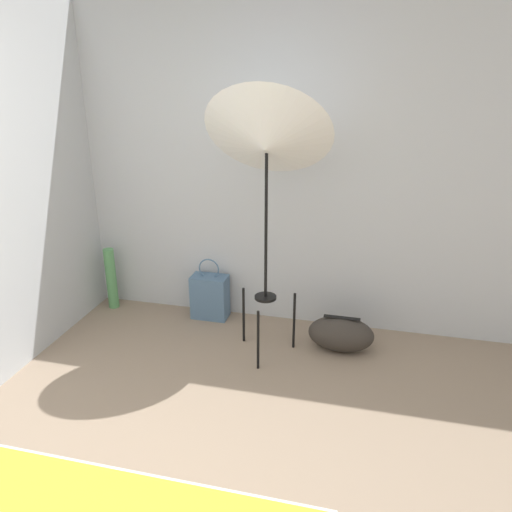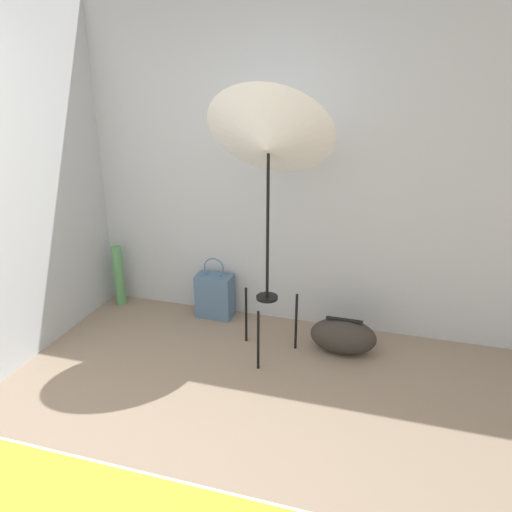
% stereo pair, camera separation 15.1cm
% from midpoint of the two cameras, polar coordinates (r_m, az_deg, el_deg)
% --- Properties ---
extents(wall_back, '(8.00, 0.05, 2.60)m').
position_cam_midpoint_polar(wall_back, '(4.04, -2.41, 10.19)').
color(wall_back, '#B7BCC1').
rests_on(wall_back, ground_plane).
extents(photo_umbrella, '(0.87, 0.70, 1.97)m').
position_cam_midpoint_polar(photo_umbrella, '(3.34, -0.10, 12.80)').
color(photo_umbrella, black).
rests_on(photo_umbrella, ground_plane).
extents(tote_bag, '(0.31, 0.18, 0.54)m').
position_cam_midpoint_polar(tote_bag, '(4.33, -6.29, -4.61)').
color(tote_bag, slate).
rests_on(tote_bag, ground_plane).
extents(duffel_bag, '(0.50, 0.27, 0.28)m').
position_cam_midpoint_polar(duffel_bag, '(3.89, 8.57, -8.82)').
color(duffel_bag, '#332D28').
rests_on(duffel_bag, ground_plane).
extents(paper_roll, '(0.09, 0.09, 0.56)m').
position_cam_midpoint_polar(paper_roll, '(4.65, -17.11, -2.49)').
color(paper_roll, '#56995B').
rests_on(paper_roll, ground_plane).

